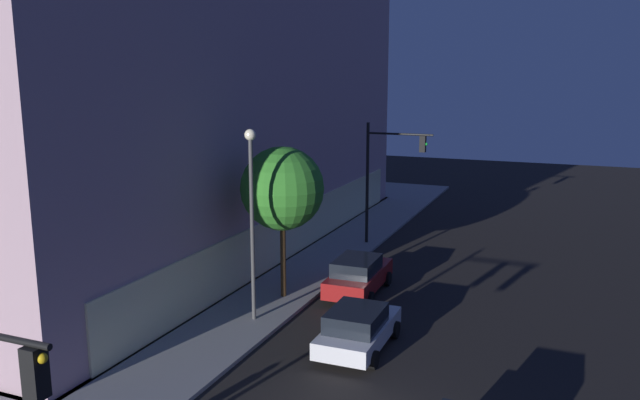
% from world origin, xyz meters
% --- Properties ---
extents(modern_building, '(35.39, 24.51, 18.83)m').
position_xyz_m(modern_building, '(15.49, 20.78, 9.34)').
color(modern_building, '#4C4C51').
rests_on(modern_building, ground).
extents(traffic_light_far_corner, '(0.32, 3.83, 7.00)m').
position_xyz_m(traffic_light_far_corner, '(19.29, 4.74, 4.69)').
color(traffic_light_far_corner, black).
rests_on(traffic_light_far_corner, sidewalk_corner).
extents(street_lamp_sidewalk, '(0.44, 0.44, 7.63)m').
position_xyz_m(street_lamp_sidewalk, '(6.27, 6.27, 4.97)').
color(street_lamp_sidewalk, '#474747').
rests_on(street_lamp_sidewalk, sidewalk_corner).
extents(sidewalk_tree, '(3.62, 3.62, 6.66)m').
position_xyz_m(sidewalk_tree, '(9.16, 6.34, 4.99)').
color(sidewalk_tree, brown).
rests_on(sidewalk_tree, sidewalk_corner).
extents(car_white, '(4.51, 2.26, 1.60)m').
position_xyz_m(car_white, '(5.47, 1.57, 0.82)').
color(car_white, silver).
rests_on(car_white, ground).
extents(car_red, '(4.81, 2.26, 1.73)m').
position_xyz_m(car_red, '(11.11, 3.51, 0.88)').
color(car_red, maroon).
rests_on(car_red, ground).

